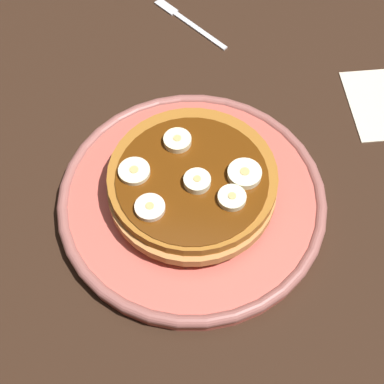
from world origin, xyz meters
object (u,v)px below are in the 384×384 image
(pancake_stack, at_px, (191,185))
(banana_slice_3, at_px, (177,141))
(banana_slice_4, at_px, (134,174))
(banana_slice_5, at_px, (150,208))
(plate, at_px, (192,199))
(banana_slice_0, at_px, (197,181))
(fork, at_px, (186,20))
(banana_slice_1, at_px, (232,198))
(banana_slice_2, at_px, (244,174))

(pancake_stack, bearing_deg, banana_slice_3, 24.62)
(banana_slice_3, relative_size, banana_slice_4, 0.91)
(pancake_stack, relative_size, banana_slice_5, 5.96)
(plate, bearing_deg, banana_slice_4, 92.28)
(banana_slice_0, distance_m, fork, 0.30)
(plate, relative_size, banana_slice_4, 8.88)
(pancake_stack, height_order, banana_slice_0, banana_slice_0)
(fork, bearing_deg, banana_slice_1, -166.01)
(banana_slice_4, bearing_deg, fork, -4.47)
(banana_slice_1, height_order, fork, banana_slice_1)
(banana_slice_1, bearing_deg, banana_slice_5, 103.16)
(banana_slice_0, bearing_deg, plate, 40.68)
(pancake_stack, relative_size, fork, 1.66)
(plate, height_order, banana_slice_0, banana_slice_0)
(banana_slice_1, bearing_deg, banana_slice_0, 66.28)
(pancake_stack, xyz_separation_m, fork, (0.28, 0.03, -0.03))
(banana_slice_5, bearing_deg, pancake_stack, -39.81)
(banana_slice_4, bearing_deg, banana_slice_0, -93.91)
(banana_slice_4, xyz_separation_m, banana_slice_5, (-0.04, -0.02, 0.00))
(banana_slice_0, xyz_separation_m, banana_slice_5, (-0.03, 0.04, -0.00))
(banana_slice_2, distance_m, banana_slice_5, 0.10)
(banana_slice_0, relative_size, banana_slice_4, 0.85)
(banana_slice_0, relative_size, banana_slice_5, 0.92)
(pancake_stack, xyz_separation_m, banana_slice_0, (-0.01, -0.01, 0.02))
(banana_slice_2, bearing_deg, banana_slice_1, 159.60)
(banana_slice_0, height_order, banana_slice_2, same)
(banana_slice_2, relative_size, banana_slice_5, 1.16)
(plate, height_order, banana_slice_2, banana_slice_2)
(banana_slice_3, bearing_deg, banana_slice_1, -136.65)
(banana_slice_0, bearing_deg, pancake_stack, 37.62)
(plate, bearing_deg, banana_slice_5, 137.71)
(banana_slice_1, distance_m, fork, 0.32)
(banana_slice_0, bearing_deg, banana_slice_2, -73.62)
(pancake_stack, relative_size, banana_slice_1, 6.28)
(banana_slice_1, distance_m, banana_slice_2, 0.03)
(fork, bearing_deg, banana_slice_5, 179.80)
(plate, distance_m, banana_slice_0, 0.05)
(banana_slice_0, height_order, banana_slice_1, banana_slice_0)
(pancake_stack, relative_size, banana_slice_4, 5.51)
(pancake_stack, distance_m, banana_slice_4, 0.06)
(fork, bearing_deg, pancake_stack, -173.06)
(banana_slice_2, height_order, fork, banana_slice_2)
(banana_slice_0, height_order, banana_slice_4, banana_slice_0)
(plate, relative_size, banana_slice_1, 10.14)
(plate, bearing_deg, fork, 7.11)
(banana_slice_0, xyz_separation_m, banana_slice_2, (0.01, -0.05, -0.00))
(plate, xyz_separation_m, banana_slice_1, (-0.02, -0.04, 0.04))
(banana_slice_3, bearing_deg, plate, -155.25)
(plate, relative_size, banana_slice_5, 9.61)
(pancake_stack, bearing_deg, banana_slice_0, -142.38)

